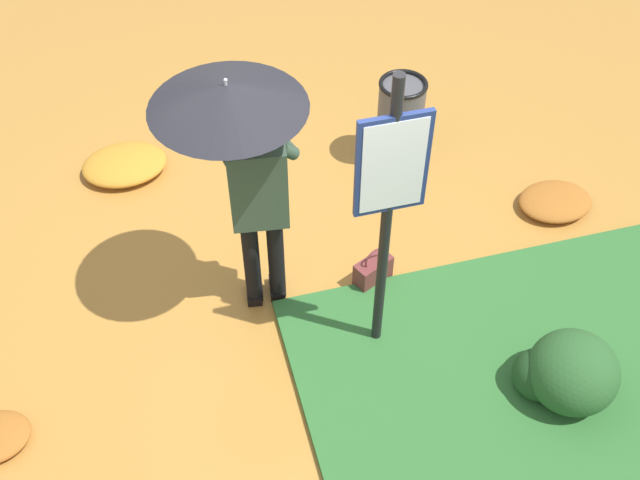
# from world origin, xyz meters

# --- Properties ---
(ground_plane) EXTENTS (18.00, 18.00, 0.00)m
(ground_plane) POSITION_xyz_m (0.00, 0.00, 0.00)
(ground_plane) COLOR #B27A33
(person_with_umbrella) EXTENTS (0.96, 0.96, 2.04)m
(person_with_umbrella) POSITION_xyz_m (0.23, 0.01, 1.55)
(person_with_umbrella) COLOR black
(person_with_umbrella) RESTS_ON ground_plane
(info_sign_post) EXTENTS (0.44, 0.07, 2.30)m
(info_sign_post) POSITION_xyz_m (-0.54, 0.60, 1.44)
(info_sign_post) COLOR black
(info_sign_post) RESTS_ON ground_plane
(handbag) EXTENTS (0.33, 0.25, 0.37)m
(handbag) POSITION_xyz_m (-0.68, 0.06, 0.13)
(handbag) COLOR brown
(handbag) RESTS_ON ground_plane
(trash_bin) EXTENTS (0.42, 0.42, 0.83)m
(trash_bin) POSITION_xyz_m (-1.34, -1.28, 0.42)
(trash_bin) COLOR #4C4C51
(trash_bin) RESTS_ON ground_plane
(shrub_cluster) EXTENTS (0.66, 0.60, 0.54)m
(shrub_cluster) POSITION_xyz_m (-1.61, 1.35, 0.25)
(shrub_cluster) COLOR #285628
(shrub_cluster) RESTS_ON ground_plane
(leaf_pile_by_bench) EXTENTS (0.75, 0.60, 0.16)m
(leaf_pile_by_bench) POSITION_xyz_m (1.06, -1.74, 0.08)
(leaf_pile_by_bench) COLOR #C68428
(leaf_pile_by_bench) RESTS_ON ground_plane
(leaf_pile_far_path) EXTENTS (0.63, 0.50, 0.14)m
(leaf_pile_far_path) POSITION_xyz_m (-2.43, -0.33, 0.07)
(leaf_pile_far_path) COLOR #A86023
(leaf_pile_far_path) RESTS_ON ground_plane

